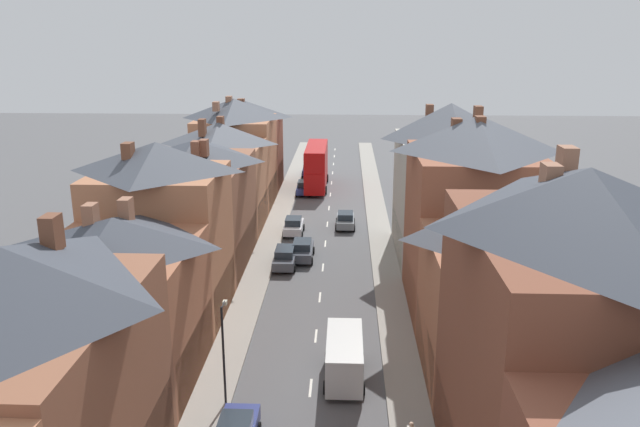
% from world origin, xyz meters
% --- Properties ---
extents(pavement_left, '(2.20, 104.00, 0.14)m').
position_xyz_m(pavement_left, '(-5.10, 38.00, 0.07)').
color(pavement_left, gray).
rests_on(pavement_left, ground).
extents(pavement_right, '(2.20, 104.00, 0.14)m').
position_xyz_m(pavement_right, '(5.10, 38.00, 0.07)').
color(pavement_right, gray).
rests_on(pavement_right, ground).
extents(centre_line_dashes, '(0.14, 97.80, 0.01)m').
position_xyz_m(centre_line_dashes, '(0.00, 36.00, 0.01)').
color(centre_line_dashes, silver).
rests_on(centre_line_dashes, ground).
extents(terrace_row_left, '(8.00, 73.70, 11.96)m').
position_xyz_m(terrace_row_left, '(-10.18, 23.79, 5.43)').
color(terrace_row_left, '#B2704C').
rests_on(terrace_row_left, ground).
extents(terrace_row_right, '(8.00, 52.70, 14.13)m').
position_xyz_m(terrace_row_right, '(10.19, 12.83, 6.39)').
color(terrace_row_right, brown).
rests_on(terrace_row_right, ground).
extents(double_decker_bus_lead, '(2.74, 10.80, 5.30)m').
position_xyz_m(double_decker_bus_lead, '(-1.81, 57.15, 2.82)').
color(double_decker_bus_lead, '#B70F0F').
rests_on(double_decker_bus_lead, ground).
extents(car_near_blue, '(1.90, 3.91, 1.60)m').
position_xyz_m(car_near_blue, '(1.80, 40.92, 0.80)').
color(car_near_blue, gray).
rests_on(car_near_blue, ground).
extents(car_near_silver, '(1.90, 4.30, 1.66)m').
position_xyz_m(car_near_silver, '(-1.80, 31.91, 0.84)').
color(car_near_silver, '#4C515B').
rests_on(car_near_silver, ground).
extents(car_parked_left_a, '(1.90, 3.89, 1.60)m').
position_xyz_m(car_parked_left_a, '(-3.10, 64.24, 0.81)').
color(car_parked_left_a, navy).
rests_on(car_parked_left_a, ground).
extents(car_parked_right_a, '(1.90, 4.57, 1.63)m').
position_xyz_m(car_parked_right_a, '(-3.10, 30.18, 0.83)').
color(car_parked_right_a, '#4C515B').
rests_on(car_parked_right_a, ground).
extents(car_parked_left_b, '(1.90, 3.82, 1.65)m').
position_xyz_m(car_parked_left_b, '(-3.10, 38.69, 0.83)').
color(car_parked_left_b, silver).
rests_on(car_parked_left_b, ground).
extents(car_mid_white, '(1.90, 4.07, 1.63)m').
position_xyz_m(car_mid_white, '(-3.10, 54.13, 0.82)').
color(car_mid_white, navy).
rests_on(car_mid_white, ground).
extents(delivery_van, '(2.20, 5.20, 2.41)m').
position_xyz_m(delivery_van, '(1.80, 13.05, 1.34)').
color(delivery_van, silver).
rests_on(delivery_van, ground).
extents(street_lamp, '(0.20, 1.12, 5.50)m').
position_xyz_m(street_lamp, '(-4.25, 10.32, 3.24)').
color(street_lamp, black).
rests_on(street_lamp, ground).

